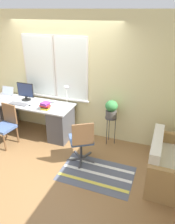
% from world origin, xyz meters
% --- Properties ---
extents(ground_plane, '(14.00, 14.00, 0.00)m').
position_xyz_m(ground_plane, '(0.00, 0.00, 0.00)').
color(ground_plane, olive).
extents(wall_back_with_window, '(9.00, 0.12, 2.70)m').
position_xyz_m(wall_back_with_window, '(-0.01, 0.77, 1.35)').
color(wall_back_with_window, beige).
rests_on(wall_back_with_window, ground_plane).
extents(desk, '(2.08, 0.69, 0.76)m').
position_xyz_m(desk, '(-0.75, 0.35, 0.41)').
color(desk, '#B2B7BC').
rests_on(desk, ground_plane).
extents(laptop, '(0.33, 0.28, 0.23)m').
position_xyz_m(laptop, '(-1.48, 0.46, 0.81)').
color(laptop, '#B7B7BC').
rests_on(laptop, desk).
extents(monitor, '(0.42, 0.21, 0.41)m').
position_xyz_m(monitor, '(-0.89, 0.46, 0.97)').
color(monitor, black).
rests_on(monitor, desk).
extents(keyboard, '(0.44, 0.15, 0.02)m').
position_xyz_m(keyboard, '(-0.90, 0.18, 0.77)').
color(keyboard, slate).
rests_on(keyboard, desk).
extents(mouse, '(0.04, 0.06, 0.03)m').
position_xyz_m(mouse, '(-0.62, 0.19, 0.78)').
color(mouse, black).
rests_on(mouse, desk).
extents(desk_lamp, '(0.13, 0.13, 0.45)m').
position_xyz_m(desk_lamp, '(0.13, 0.54, 1.07)').
color(desk_lamp, white).
rests_on(desk_lamp, desk).
extents(book_stack, '(0.22, 0.19, 0.16)m').
position_xyz_m(book_stack, '(-0.20, 0.16, 0.85)').
color(book_stack, yellow).
rests_on(book_stack, desk).
extents(desk_chair_wooden, '(0.47, 0.48, 0.88)m').
position_xyz_m(desk_chair_wooden, '(-0.96, -0.25, 0.47)').
color(desk_chair_wooden, brown).
rests_on(desk_chair_wooden, ground_plane).
extents(office_chair_swivel, '(0.58, 0.59, 0.91)m').
position_xyz_m(office_chair_swivel, '(0.81, -0.29, 0.49)').
color(office_chair_swivel, '#47474C').
rests_on(office_chair_swivel, ground_plane).
extents(couch_loveseat, '(0.85, 1.19, 0.79)m').
position_xyz_m(couch_loveseat, '(2.44, -0.22, 0.28)').
color(couch_loveseat, white).
rests_on(couch_loveseat, ground_plane).
extents(plant_stand, '(0.25, 0.25, 0.63)m').
position_xyz_m(plant_stand, '(1.14, 0.55, 0.55)').
color(plant_stand, '#333338').
rests_on(plant_stand, ground_plane).
extents(potted_plant, '(0.26, 0.26, 0.38)m').
position_xyz_m(potted_plant, '(1.14, 0.55, 0.83)').
color(potted_plant, '#514C47').
rests_on(potted_plant, plant_stand).
extents(floor_rug_striped, '(1.31, 0.85, 0.01)m').
position_xyz_m(floor_rug_striped, '(1.19, -0.51, 0.00)').
color(floor_rug_striped, '#565B6B').
rests_on(floor_rug_striped, ground_plane).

